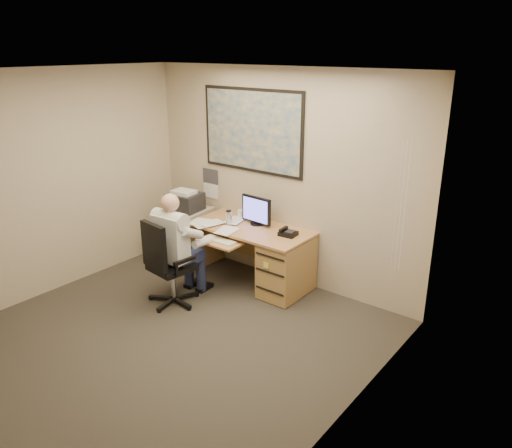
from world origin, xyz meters
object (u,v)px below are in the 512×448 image
Objects in this scene: desk at (272,256)px; person at (173,249)px; filing_cabinet at (187,231)px; office_chair at (170,280)px.

desk is 1.25m from person.
filing_cabinet is 0.99× the size of office_chair.
person is at bearing -58.13° from filing_cabinet.
desk is 1.29m from office_chair.
desk reaches higher than filing_cabinet.
desk is at bearing 51.15° from person.
desk is 1.52× the size of office_chair.
office_chair is (0.76, -1.04, -0.14)m from filing_cabinet.
office_chair reaches higher than filing_cabinet.
office_chair is at bearing -123.08° from desk.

